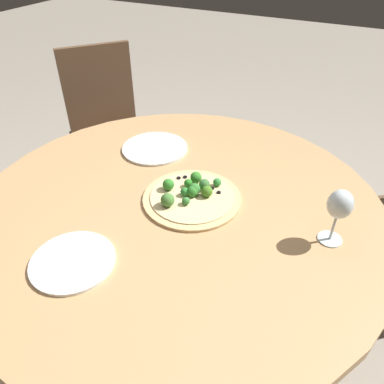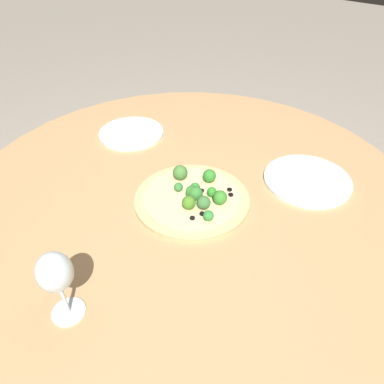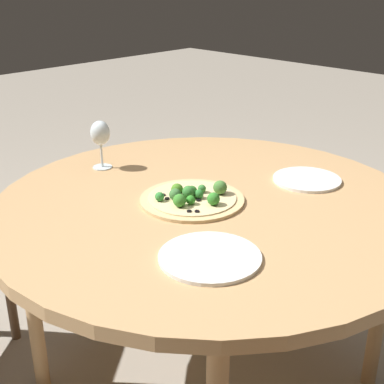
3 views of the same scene
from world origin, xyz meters
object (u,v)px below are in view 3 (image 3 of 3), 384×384
(pizza, at_px, (192,198))
(plate_far, at_px, (307,179))
(wine_glass, at_px, (100,135))
(plate_near, at_px, (210,257))

(pizza, bearing_deg, plate_far, 68.54)
(pizza, bearing_deg, wine_glass, -178.58)
(plate_near, xyz_separation_m, plate_far, (-0.12, 0.60, 0.00))
(plate_far, bearing_deg, wine_glass, -145.81)
(wine_glass, xyz_separation_m, plate_near, (0.71, -0.20, -0.12))
(plate_far, bearing_deg, plate_near, -78.97)
(pizza, height_order, wine_glass, wine_glass)
(pizza, height_order, plate_far, pizza)
(wine_glass, relative_size, plate_near, 0.67)
(pizza, relative_size, plate_far, 1.42)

